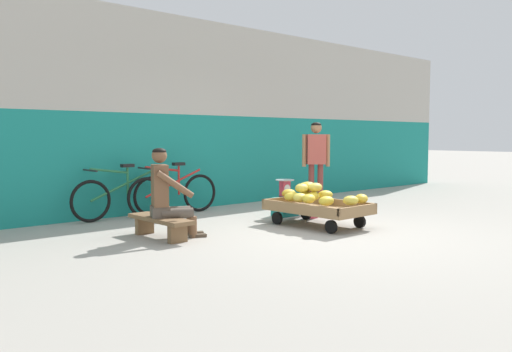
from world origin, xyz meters
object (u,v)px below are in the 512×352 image
at_px(plastic_crate, 285,207).
at_px(bicycle_near_left, 122,196).
at_px(banana_cart, 318,209).
at_px(shopping_bag, 311,211).
at_px(low_bench, 160,222).
at_px(customer_adult, 316,156).
at_px(vendor_seated, 167,193).
at_px(bicycle_far_left, 173,193).
at_px(weighing_scale, 285,188).

relative_size(plastic_crate, bicycle_near_left, 0.22).
height_order(banana_cart, shopping_bag, banana_cart).
xyz_separation_m(banana_cart, low_bench, (-2.16, 0.72, -0.04)).
bearing_deg(customer_adult, banana_cart, -137.11).
height_order(vendor_seated, bicycle_near_left, vendor_seated).
distance_m(low_bench, customer_adult, 3.53).
relative_size(low_bench, bicycle_far_left, 0.67).
relative_size(vendor_seated, customer_adult, 0.75).
distance_m(bicycle_near_left, shopping_bag, 2.97).
bearing_deg(shopping_bag, plastic_crate, 109.12).
relative_size(plastic_crate, customer_adult, 0.24).
bearing_deg(bicycle_near_left, bicycle_far_left, -7.61).
distance_m(bicycle_far_left, shopping_bag, 2.28).
height_order(vendor_seated, customer_adult, customer_adult).
height_order(banana_cart, vendor_seated, vendor_seated).
relative_size(bicycle_near_left, bicycle_far_left, 1.00).
bearing_deg(bicycle_far_left, low_bench, -127.33).
relative_size(plastic_crate, bicycle_far_left, 0.22).
bearing_deg(bicycle_far_left, shopping_bag, -51.86).
height_order(banana_cart, bicycle_near_left, bicycle_near_left).
distance_m(plastic_crate, weighing_scale, 0.30).
relative_size(plastic_crate, weighing_scale, 1.20).
bearing_deg(vendor_seated, bicycle_far_left, 55.09).
height_order(weighing_scale, customer_adult, customer_adult).
bearing_deg(banana_cart, vendor_seated, 161.69).
bearing_deg(bicycle_near_left, vendor_seated, -99.22).
distance_m(vendor_seated, plastic_crate, 2.46).
height_order(low_bench, vendor_seated, vendor_seated).
bearing_deg(shopping_bag, bicycle_near_left, 140.06).
relative_size(vendor_seated, bicycle_near_left, 0.69).
bearing_deg(weighing_scale, shopping_bag, -70.83).
distance_m(low_bench, bicycle_near_left, 1.78).
relative_size(weighing_scale, bicycle_near_left, 0.18).
relative_size(low_bench, bicycle_near_left, 0.67).
height_order(vendor_seated, plastic_crate, vendor_seated).
height_order(weighing_scale, shopping_bag, weighing_scale).
height_order(plastic_crate, customer_adult, customer_adult).
height_order(plastic_crate, bicycle_near_left, bicycle_near_left).
xyz_separation_m(bicycle_near_left, customer_adult, (3.05, -1.29, 0.60)).
distance_m(vendor_seated, weighing_scale, 2.43).
distance_m(weighing_scale, bicycle_far_left, 1.84).
bearing_deg(bicycle_far_left, banana_cart, -68.56).
xyz_separation_m(banana_cart, weighing_scale, (0.33, 1.00, 0.21)).
height_order(low_bench, shopping_bag, low_bench).
distance_m(banana_cart, bicycle_far_left, 2.52).
bearing_deg(low_bench, banana_cart, -18.50).
bearing_deg(plastic_crate, low_bench, -173.62).
xyz_separation_m(plastic_crate, bicycle_far_left, (-1.25, 1.34, 0.20)).
distance_m(vendor_seated, bicycle_near_left, 1.81).
bearing_deg(banana_cart, weighing_scale, 71.79).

